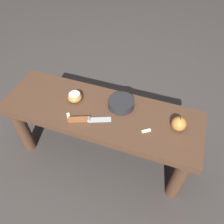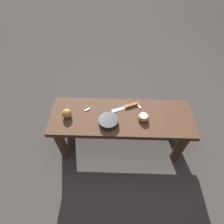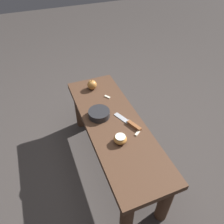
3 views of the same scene
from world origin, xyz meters
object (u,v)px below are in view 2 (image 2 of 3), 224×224
object	(u,v)px
wooden_bench	(121,123)
bowl	(108,121)
knife	(128,106)
apple_whole	(67,113)
apple_cut	(143,117)

from	to	relation	value
wooden_bench	bowl	world-z (taller)	bowl
knife	bowl	bearing A→B (deg)	25.25
bowl	wooden_bench	bearing A→B (deg)	-144.66
apple_whole	knife	bearing A→B (deg)	-166.55
apple_whole	apple_cut	bearing A→B (deg)	179.05
apple_whole	bowl	world-z (taller)	apple_whole
apple_whole	apple_cut	distance (m)	0.58
apple_whole	apple_cut	world-z (taller)	apple_whole
knife	apple_whole	xyz separation A→B (m)	(0.47, 0.11, 0.03)
wooden_bench	apple_whole	bearing A→B (deg)	2.34
wooden_bench	apple_whole	distance (m)	0.44
knife	apple_cut	xyz separation A→B (m)	(-0.11, 0.12, 0.02)
apple_whole	apple_cut	size ratio (longest dim) A/B	1.04
bowl	apple_cut	bearing A→B (deg)	-170.58
apple_cut	bowl	world-z (taller)	apple_cut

